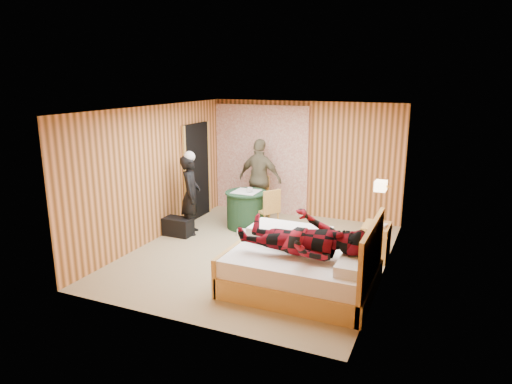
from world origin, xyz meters
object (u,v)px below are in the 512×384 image
at_px(round_table, 246,209).
at_px(man_on_bed, 303,228).
at_px(wall_lamp, 381,186).
at_px(bed, 305,267).
at_px(man_at_table, 260,179).
at_px(woman_standing, 191,195).
at_px(chair_far, 259,194).
at_px(nightstand, 376,241).
at_px(duffel_bag, 177,226).
at_px(chair_near, 269,207).

xyz_separation_m(round_table, man_on_bed, (1.96, -2.41, 0.61)).
distance_m(wall_lamp, bed, 1.90).
distance_m(round_table, man_at_table, 0.86).
relative_size(wall_lamp, woman_standing, 0.17).
height_order(round_table, chair_far, chair_far).
height_order(nightstand, duffel_bag, nightstand).
bearing_deg(man_on_bed, round_table, 129.15).
xyz_separation_m(bed, chair_near, (-1.41, 2.11, 0.18)).
height_order(bed, chair_far, bed).
bearing_deg(round_table, chair_far, 91.21).
xyz_separation_m(nightstand, chair_near, (-2.16, 0.54, 0.20)).
distance_m(bed, duffel_bag, 3.21).
distance_m(duffel_bag, woman_standing, 0.67).
bearing_deg(man_at_table, wall_lamp, 158.08).
relative_size(bed, man_at_table, 1.20).
height_order(chair_far, man_at_table, man_at_table).
bearing_deg(bed, man_at_table, 123.74).
bearing_deg(nightstand, woman_standing, -177.64).
height_order(nightstand, chair_far, chair_far).
xyz_separation_m(round_table, woman_standing, (-0.84, -0.76, 0.40)).
relative_size(bed, chair_near, 2.39).
bearing_deg(chair_far, nightstand, -35.50).
bearing_deg(wall_lamp, bed, -119.55).
bearing_deg(duffel_bag, chair_near, 30.10).
bearing_deg(woman_standing, round_table, -72.14).
relative_size(nightstand, man_on_bed, 0.35).
xyz_separation_m(bed, duffel_bag, (-2.97, 1.20, -0.15)).
bearing_deg(chair_near, woman_standing, -28.73).
distance_m(chair_near, man_on_bed, 2.79).
bearing_deg(man_on_bed, chair_far, 122.63).
height_order(chair_near, woman_standing, woman_standing).
xyz_separation_m(chair_far, duffel_bag, (-1.03, -1.65, -0.37)).
bearing_deg(woman_standing, nightstand, -111.92).
bearing_deg(duffel_bag, bed, -22.11).
bearing_deg(man_at_table, bed, 130.23).
height_order(wall_lamp, bed, wall_lamp).
xyz_separation_m(duffel_bag, woman_standing, (0.20, 0.22, 0.60)).
distance_m(woman_standing, man_at_table, 1.69).
bearing_deg(round_table, man_on_bed, -50.85).
bearing_deg(chair_far, wall_lamp, -37.72).
bearing_deg(nightstand, bed, -115.81).
bearing_deg(wall_lamp, nightstand, 105.67).
bearing_deg(nightstand, duffel_bag, -174.40).
xyz_separation_m(bed, round_table, (-1.93, 2.18, 0.06)).
bearing_deg(bed, chair_near, 123.64).
bearing_deg(bed, wall_lamp, 60.45).
distance_m(chair_far, duffel_bag, 1.98).
distance_m(nightstand, man_at_table, 3.05).
bearing_deg(man_on_bed, chair_near, 121.49).
relative_size(round_table, woman_standing, 0.55).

